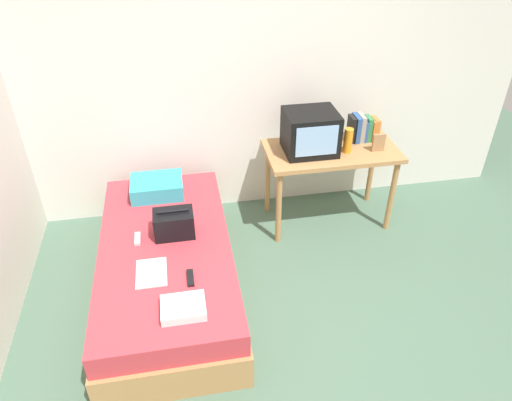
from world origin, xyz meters
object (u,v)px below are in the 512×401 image
at_px(picture_frame, 379,143).
at_px(remote_dark, 190,278).
at_px(tv, 310,132).
at_px(water_bottle, 348,141).
at_px(desk, 331,159).
at_px(magazine, 151,273).
at_px(bed, 168,267).
at_px(book_row, 363,128).
at_px(pillow, 157,187).
at_px(remote_silver, 138,239).
at_px(folded_towel, 183,308).
at_px(handbag, 174,224).

xyz_separation_m(picture_frame, remote_dark, (-1.71, -0.99, -0.36)).
height_order(tv, water_bottle, tv).
xyz_separation_m(desk, picture_frame, (0.38, -0.10, 0.18)).
bearing_deg(magazine, bed, 72.57).
relative_size(book_row, remote_dark, 1.69).
relative_size(desk, pillow, 2.65).
bearing_deg(tv, book_row, 12.91).
height_order(tv, remote_silver, tv).
height_order(tv, pillow, tv).
relative_size(picture_frame, remote_dark, 1.01).
bearing_deg(book_row, picture_frame, -74.09).
distance_m(pillow, remote_silver, 0.63).
bearing_deg(magazine, picture_frame, 24.12).
relative_size(bed, pillow, 4.58).
distance_m(tv, remote_silver, 1.67).
relative_size(water_bottle, remote_silver, 1.52).
bearing_deg(magazine, remote_dark, -22.17).
distance_m(picture_frame, pillow, 1.95).
bearing_deg(picture_frame, folded_towel, -144.34).
xyz_separation_m(book_row, remote_dark, (-1.65, -1.22, -0.40)).
xyz_separation_m(book_row, magazine, (-1.91, -1.11, -0.40)).
height_order(bed, remote_silver, remote_silver).
relative_size(water_bottle, pillow, 0.50).
bearing_deg(bed, pillow, 93.31).
height_order(tv, magazine, tv).
distance_m(bed, tv, 1.62).
height_order(bed, desk, desk).
distance_m(water_bottle, remote_dark, 1.81).
relative_size(book_row, magazine, 0.91).
xyz_separation_m(bed, folded_towel, (0.10, -0.70, 0.27)).
bearing_deg(desk, handbag, -157.82).
xyz_separation_m(bed, magazine, (-0.10, -0.31, 0.24)).
relative_size(desk, tv, 2.64).
relative_size(bed, water_bottle, 9.13).
bearing_deg(tv, bed, -152.15).
height_order(picture_frame, handbag, picture_frame).
xyz_separation_m(pillow, magazine, (-0.06, -1.00, -0.07)).
bearing_deg(magazine, water_bottle, 28.18).
distance_m(bed, remote_silver, 0.33).
bearing_deg(tv, folded_towel, -130.76).
bearing_deg(remote_silver, water_bottle, 16.20).
bearing_deg(picture_frame, water_bottle, 173.84).
xyz_separation_m(tv, handbag, (-1.21, -0.58, -0.37)).
bearing_deg(folded_towel, desk, 44.57).
xyz_separation_m(remote_silver, folded_towel, (0.30, -0.78, 0.02)).
xyz_separation_m(bed, pillow, (-0.04, 0.69, 0.31)).
height_order(tv, book_row, tv).
relative_size(tv, book_row, 1.67).
distance_m(tv, book_row, 0.54).
relative_size(bed, magazine, 6.90).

